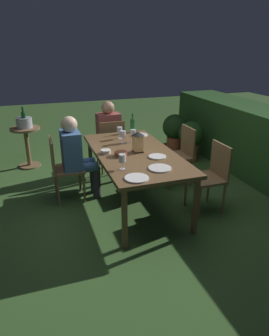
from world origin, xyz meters
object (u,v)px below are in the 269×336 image
at_px(ice_bucket, 24,122).
at_px(potted_plant_by_hedge, 175,130).
at_px(chair_head_near, 111,143).
at_px(bowl_olives, 121,154).
at_px(green_bottle_on_table, 133,125).
at_px(plate_b, 157,157).
at_px(potted_plant_corner, 191,138).
at_px(wine_glass_a, 122,159).
at_px(wine_glass_c, 133,133).
at_px(wine_glass_d, 123,135).
at_px(plate_c, 139,135).
at_px(chair_side_right_a, 180,153).
at_px(dining_table, 134,156).
at_px(person_in_blue, 76,154).
at_px(person_in_rust, 108,131).
at_px(plate_d, 160,168).
at_px(chair_side_right_b, 211,174).
at_px(side_table, 27,141).
at_px(bowl_bread, 106,151).
at_px(wine_glass_b, 120,131).
at_px(lantern_centerpiece, 138,141).
at_px(plate_a, 137,178).
at_px(chair_side_left_a, 62,166).

bearing_deg(ice_bucket, potted_plant_by_hedge, 90.34).
bearing_deg(chair_head_near, bowl_olives, -8.99).
bearing_deg(green_bottle_on_table, plate_b, -3.51).
bearing_deg(potted_plant_corner, wine_glass_a, -45.86).
relative_size(chair_head_near, potted_plant_by_hedge, 1.22).
bearing_deg(ice_bucket, wine_glass_c, 44.46).
relative_size(wine_glass_d, plate_b, 0.80).
xyz_separation_m(plate_c, potted_plant_by_hedge, (-1.22, 1.17, -0.33)).
distance_m(plate_c, potted_plant_by_hedge, 1.72).
distance_m(plate_b, potted_plant_by_hedge, 2.54).
relative_size(wine_glass_c, potted_plant_by_hedge, 0.24).
bearing_deg(ice_bucket, chair_side_right_a, 56.32).
relative_size(dining_table, person_in_blue, 1.66).
distance_m(chair_side_right_a, bowl_olives, 1.22).
xyz_separation_m(chair_head_near, plate_c, (0.53, 0.31, 0.26)).
relative_size(person_in_rust, wine_glass_c, 6.80).
relative_size(green_bottle_on_table, plate_d, 1.15).
bearing_deg(bowl_olives, chair_side_right_a, 115.78).
bearing_deg(person_in_rust, chair_side_right_b, 25.35).
height_order(chair_head_near, green_bottle_on_table, green_bottle_on_table).
xyz_separation_m(chair_side_right_a, bowl_olives, (0.52, -1.07, 0.28)).
xyz_separation_m(chair_head_near, side_table, (-0.67, -1.31, -0.03)).
distance_m(person_in_blue, chair_side_right_b, 1.77).
bearing_deg(bowl_bread, person_in_rust, 165.10).
distance_m(wine_glass_c, plate_b, 0.71).
height_order(wine_glass_b, side_table, wine_glass_b).
bearing_deg(wine_glass_a, lantern_centerpiece, 144.49).
bearing_deg(plate_a, potted_plant_corner, 139.67).
relative_size(plate_b, bowl_bread, 1.70).
height_order(person_in_blue, potted_plant_corner, person_in_blue).
distance_m(bowl_bread, ice_bucket, 2.05).
relative_size(dining_table, lantern_centerpiece, 7.22).
bearing_deg(bowl_olives, dining_table, 113.11).
bearing_deg(dining_table, wine_glass_c, 163.98).
relative_size(side_table, potted_plant_by_hedge, 0.97).
bearing_deg(potted_plant_corner, chair_head_near, -88.84).
height_order(bowl_olives, potted_plant_by_hedge, bowl_olives).
height_order(ice_bucket, potted_plant_by_hedge, ice_bucket).
bearing_deg(plate_a, potted_plant_by_hedge, 147.35).
bearing_deg(bowl_olives, chair_head_near, 171.01).
bearing_deg(green_bottle_on_table, wine_glass_c, -17.51).
relative_size(chair_head_near, chair_side_right_a, 1.00).
bearing_deg(lantern_centerpiece, person_in_rust, -178.46).
relative_size(lantern_centerpiece, potted_plant_by_hedge, 0.37).
distance_m(wine_glass_c, ice_bucket, 2.04).
height_order(bowl_bread, potted_plant_corner, bowl_bread).
height_order(chair_side_left_a, wine_glass_c, wine_glass_c).
relative_size(chair_side_left_a, wine_glass_b, 5.15).
xyz_separation_m(dining_table, chair_head_near, (-1.21, 0.00, -0.20)).
bearing_deg(chair_side_left_a, chair_side_right_a, 90.00).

